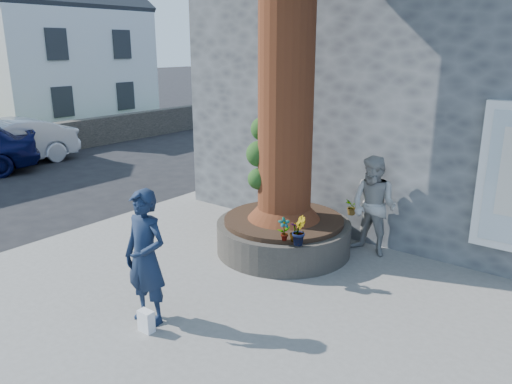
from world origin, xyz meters
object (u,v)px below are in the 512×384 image
Objects in this scene: man at (146,258)px; woman at (374,206)px; car_silver at (4,144)px; planter at (283,235)px.

woman is at bearing 66.88° from man.
woman is 11.87m from car_silver.
planter is 0.54× the size of car_silver.
planter is at bearing -140.87° from woman.
man is at bearing -103.22° from woman.
car_silver is (-10.54, 3.39, -0.30)m from man.
car_silver reaches higher than planter.
planter is 1.31× the size of man.
man is at bearing -91.19° from planter.
car_silver is (-10.60, 0.43, 0.28)m from planter.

